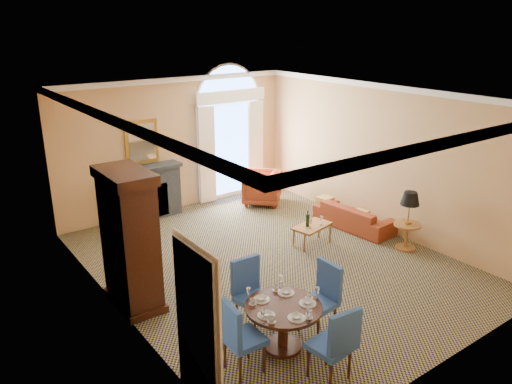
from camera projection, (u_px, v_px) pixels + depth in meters
ground at (271, 262)px, 9.66m from camera, size 7.50×7.50×0.00m
room_envelope at (250, 129)px, 9.34m from camera, size 6.04×7.52×3.45m
armoire at (130, 242)px, 7.92m from camera, size 0.66×1.17×2.29m
dining_table at (283, 316)px, 6.97m from camera, size 1.09×1.09×0.88m
dining_chair_north at (250, 288)px, 7.50m from camera, size 0.56×0.56×1.08m
dining_chair_south at (337, 341)px, 6.27m from camera, size 0.53×0.54×1.08m
dining_chair_east at (323, 293)px, 7.37m from camera, size 0.53×0.53×1.08m
dining_chair_west at (238, 334)px, 6.42m from camera, size 0.53×0.51×1.08m
sofa at (354, 216)px, 11.19m from camera, size 0.89×1.90×0.54m
armchair at (261, 188)px, 12.64m from camera, size 1.28×1.28×0.84m
coffee_table at (312, 226)px, 10.30m from camera, size 0.93×0.64×0.78m
side_table at (409, 213)px, 9.99m from camera, size 0.55×0.55×1.20m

